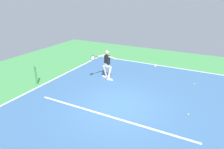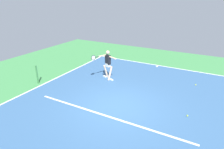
# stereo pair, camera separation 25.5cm
# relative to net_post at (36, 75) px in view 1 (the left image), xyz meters

# --- Properties ---
(ground_plane) EXTENTS (21.62, 21.62, 0.00)m
(ground_plane) POSITION_rel_net_post_xyz_m (-5.11, 0.00, -0.54)
(ground_plane) COLOR #428E4C
(court_surface) EXTENTS (9.61, 12.83, 0.00)m
(court_surface) POSITION_rel_net_post_xyz_m (-5.11, 0.00, -0.53)
(court_surface) COLOR #38608E
(court_surface) RESTS_ON ground_plane
(court_line_baseline_near) EXTENTS (9.61, 0.10, 0.01)m
(court_line_baseline_near) POSITION_rel_net_post_xyz_m (-5.11, -6.37, -0.53)
(court_line_baseline_near) COLOR white
(court_line_baseline_near) RESTS_ON ground_plane
(court_line_sideline_right) EXTENTS (0.10, 12.83, 0.01)m
(court_line_sideline_right) POSITION_rel_net_post_xyz_m (-0.35, 0.00, -0.53)
(court_line_sideline_right) COLOR white
(court_line_sideline_right) RESTS_ON ground_plane
(court_line_service) EXTENTS (7.21, 0.10, 0.01)m
(court_line_service) POSITION_rel_net_post_xyz_m (-5.11, 0.95, -0.53)
(court_line_service) COLOR white
(court_line_service) RESTS_ON ground_plane
(court_line_centre_mark) EXTENTS (0.10, 0.30, 0.01)m
(court_line_centre_mark) POSITION_rel_net_post_xyz_m (-5.11, -6.17, -0.53)
(court_line_centre_mark) COLOR white
(court_line_centre_mark) RESTS_ON ground_plane
(net_post) EXTENTS (0.09, 0.09, 1.07)m
(net_post) POSITION_rel_net_post_xyz_m (0.00, 0.00, 0.00)
(net_post) COLOR #38753D
(net_post) RESTS_ON ground_plane
(tennis_player) EXTENTS (1.23, 1.16, 1.76)m
(tennis_player) POSITION_rel_net_post_xyz_m (-3.14, -2.50, 0.47)
(tennis_player) COLOR beige
(tennis_player) RESTS_ON ground_plane
(tennis_ball_by_baseline) EXTENTS (0.07, 0.07, 0.07)m
(tennis_ball_by_baseline) POSITION_rel_net_post_xyz_m (-7.94, -4.07, -0.50)
(tennis_ball_by_baseline) COLOR yellow
(tennis_ball_by_baseline) RESTS_ON ground_plane
(tennis_ball_near_service_line) EXTENTS (0.07, 0.07, 0.07)m
(tennis_ball_near_service_line) POSITION_rel_net_post_xyz_m (-8.06, -0.65, -0.50)
(tennis_ball_near_service_line) COLOR #C6E53D
(tennis_ball_near_service_line) RESTS_ON ground_plane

